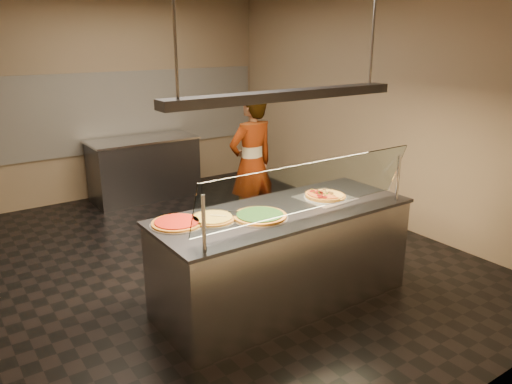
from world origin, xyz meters
TOP-DOWN VIEW (x-y plane):
  - ground at (0.00, 0.00)m, footprint 5.00×6.00m
  - wall_back at (0.00, 3.01)m, footprint 5.00×0.02m
  - wall_front at (0.00, -3.01)m, footprint 5.00×0.02m
  - wall_right at (2.51, 0.00)m, footprint 0.02×6.00m
  - tile_band at (0.00, 2.98)m, footprint 4.90×0.02m
  - serving_counter at (0.04, -1.21)m, footprint 2.41×0.94m
  - sneeze_guard at (0.04, -1.55)m, footprint 2.17×0.18m
  - perforated_tray at (0.58, -1.16)m, footprint 0.50×0.50m
  - half_pizza_pepperoni at (0.48, -1.16)m, footprint 0.22×0.40m
  - half_pizza_sausage at (0.66, -1.16)m, footprint 0.22×0.40m
  - pizza_spinach at (-0.25, -1.25)m, footprint 0.50×0.50m
  - pizza_cheese at (-0.61, -1.06)m, footprint 0.42×0.42m
  - pizza_tomato at (-0.91, -0.99)m, footprint 0.45×0.45m
  - pizza_spatula at (-0.51, -1.08)m, footprint 0.29×0.17m
  - prep_table at (0.24, 2.55)m, footprint 1.62×0.74m
  - worker at (0.80, 0.42)m, footprint 0.68×0.48m
  - heat_lamp_housing at (0.04, -1.21)m, footprint 2.30×0.18m
  - lamp_rod_left at (-0.96, -1.21)m, footprint 0.02×0.02m
  - lamp_rod_right at (1.04, -1.21)m, footprint 0.02×0.02m

SIDE VIEW (x-z plane):
  - ground at x=0.00m, z-range -0.02..0.00m
  - serving_counter at x=0.04m, z-range 0.00..0.93m
  - prep_table at x=0.24m, z-range 0.00..0.93m
  - worker at x=0.80m, z-range 0.00..1.79m
  - perforated_tray at x=0.58m, z-range 0.93..0.94m
  - pizza_cheese at x=-0.61m, z-range 0.93..0.96m
  - pizza_tomato at x=-0.91m, z-range 0.93..0.96m
  - pizza_spinach at x=-0.25m, z-range 0.93..0.96m
  - half_pizza_sausage at x=0.66m, z-range 0.94..0.98m
  - pizza_spatula at x=-0.51m, z-range 0.95..0.97m
  - half_pizza_pepperoni at x=0.48m, z-range 0.94..0.99m
  - sneeze_guard at x=0.04m, z-range 0.96..1.49m
  - tile_band at x=0.00m, z-range 0.70..1.90m
  - wall_back at x=0.00m, z-range 0.00..3.00m
  - wall_front at x=0.00m, z-range 0.00..3.00m
  - wall_right at x=2.51m, z-range 0.00..3.00m
  - heat_lamp_housing at x=0.04m, z-range 1.91..1.99m
  - lamp_rod_left at x=-0.96m, z-range 1.99..3.00m
  - lamp_rod_right at x=1.04m, z-range 1.99..3.00m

